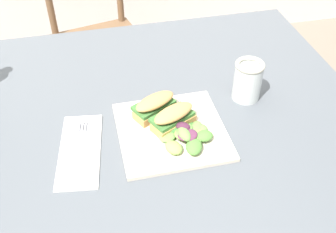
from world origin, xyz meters
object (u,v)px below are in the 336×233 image
plate_lunch (172,131)px  sandwich_half_back (155,106)px  fork_on_napkin (81,144)px  mason_jar_iced_tea (247,82)px  dining_table (124,143)px  sandwich_half_front (173,117)px  chair_wooden_far (99,41)px

plate_lunch → sandwich_half_back: (-0.03, 0.07, 0.03)m
fork_on_napkin → mason_jar_iced_tea: 0.47m
dining_table → plate_lunch: 0.20m
sandwich_half_back → sandwich_half_front: bearing=-57.4°
dining_table → fork_on_napkin: fork_on_napkin is taller
chair_wooden_far → plate_lunch: chair_wooden_far is taller
dining_table → plate_lunch: size_ratio=4.96×
dining_table → mason_jar_iced_tea: (0.35, -0.01, 0.17)m
plate_lunch → sandwich_half_front: bearing=61.3°
plate_lunch → mason_jar_iced_tea: size_ratio=2.35×
sandwich_half_front → mason_jar_iced_tea: (0.23, 0.08, 0.01)m
mason_jar_iced_tea → plate_lunch: bearing=-158.1°
plate_lunch → mason_jar_iced_tea: mason_jar_iced_tea is taller
sandwich_half_back → fork_on_napkin: bearing=-162.2°
dining_table → plate_lunch: (0.11, -0.11, 0.12)m
sandwich_half_front → plate_lunch: bearing=-118.7°
dining_table → chair_wooden_far: 0.90m
sandwich_half_front → fork_on_napkin: (-0.23, -0.01, -0.03)m
plate_lunch → fork_on_napkin: plate_lunch is taller
dining_table → plate_lunch: bearing=-43.1°
dining_table → mason_jar_iced_tea: mason_jar_iced_tea is taller
dining_table → sandwich_half_back: (0.09, -0.04, 0.15)m
chair_wooden_far → sandwich_half_front: (0.13, -0.98, 0.33)m
sandwich_half_back → fork_on_napkin: 0.21m
chair_wooden_far → fork_on_napkin: chair_wooden_far is taller
sandwich_half_front → dining_table: bearing=142.4°
sandwich_half_back → mason_jar_iced_tea: mason_jar_iced_tea is taller
sandwich_half_front → sandwich_half_back: (-0.04, 0.06, 0.00)m
sandwich_half_back → chair_wooden_far: bearing=95.6°
dining_table → sandwich_half_back: size_ratio=10.45×
dining_table → chair_wooden_far: bearing=90.3°
chair_wooden_far → sandwich_half_back: 0.99m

